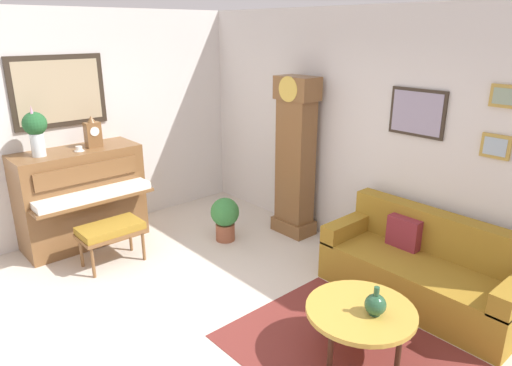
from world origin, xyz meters
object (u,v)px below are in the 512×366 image
Objects in this scene: mantel_clock at (93,133)px; flower_vase at (35,129)px; teacup at (79,149)px; potted_plant at (225,216)px; piano_bench at (111,231)px; coffee_table at (361,312)px; couch at (423,269)px; grandfather_clock at (295,162)px; piano at (82,197)px; green_jug at (375,304)px.

flower_vase is at bearing -90.04° from mantel_clock.
teacup is 1.91m from potted_plant.
piano_bench is 1.24m from mantel_clock.
mantel_clock is 3.28× the size of teacup.
couch is at bearing 95.13° from coffee_table.
grandfather_clock reaches higher than couch.
mantel_clock is at bearing 89.50° from piano.
flower_vase is 2.42× the size of green_jug.
grandfather_clock is 2.31× the size of coffee_table.
piano is 3.66m from coffee_table.
flower_vase is at bearing -122.70° from potted_plant.
grandfather_clock is at bearing 51.76° from mantel_clock.
flower_vase is at bearing -101.40° from teacup.
grandfather_clock is at bearing 174.82° from couch.
piano reaches higher than couch.
coffee_table is at bearing 9.29° from mantel_clock.
mantel_clock is 1.89m from potted_plant.
grandfather_clock reaches higher than potted_plant.
piano is 2.48× the size of flower_vase.
coffee_table is (2.04, -1.35, -0.55)m from grandfather_clock.
piano is 2.06× the size of piano_bench.
potted_plant is at bearing -116.06° from grandfather_clock.
piano reaches higher than green_jug.
flower_vase is (0.00, -0.41, 0.90)m from piano.
green_jug is (3.67, 1.24, -0.98)m from flower_vase.
potted_plant is (1.12, 1.75, -1.19)m from flower_vase.
piano_bench is 1.25× the size of potted_plant.
grandfather_clock is 3.04m from flower_vase.
mantel_clock reaches higher than green_jug.
potted_plant is (-2.55, 0.51, -0.21)m from green_jug.
piano_bench is 0.37× the size of couch.
potted_plant is at bearing 44.71° from mantel_clock.
mantel_clock reaches higher than coffee_table.
green_jug is (3.59, 0.82, -0.69)m from teacup.
potted_plant is at bearing 52.01° from teacup.
mantel_clock reaches higher than teacup.
grandfather_clock is at bearing 59.33° from flower_vase.
green_jug is at bearing -11.23° from potted_plant.
mantel_clock is (-1.52, -1.93, 0.40)m from grandfather_clock.
green_jug is (3.68, 0.83, -0.07)m from piano.
flower_vase reaches higher than couch.
teacup reaches higher than potted_plant.
coffee_table is (0.11, -1.18, 0.10)m from couch.
piano is at bearing -125.21° from grandfather_clock.
teacup reaches higher than coffee_table.
green_jug is 0.43× the size of potted_plant.
piano is 3.79× the size of mantel_clock.
teacup is (-0.67, 0.01, 0.81)m from piano_bench.
piano is 0.71× the size of grandfather_clock.
flower_vase is 4.00m from green_jug.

